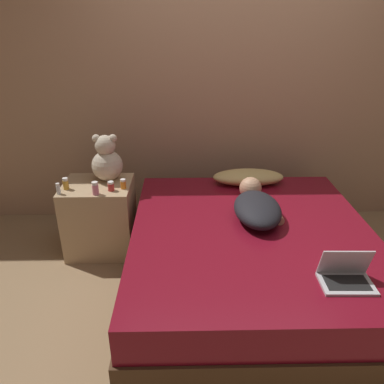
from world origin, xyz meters
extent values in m
plane|color=#937551|center=(0.00, 0.00, 0.00)|extent=(12.00, 12.00, 0.00)
cube|color=tan|center=(0.00, 1.22, 1.30)|extent=(8.00, 0.06, 2.60)
cube|color=#4C331E|center=(0.00, 0.00, 0.14)|extent=(1.71, 1.89, 0.28)
cube|color=maroon|center=(0.00, 0.00, 0.40)|extent=(1.68, 1.85, 0.23)
cube|color=tan|center=(-1.20, 0.57, 0.31)|extent=(0.56, 0.48, 0.62)
ellipsoid|color=tan|center=(0.09, 0.78, 0.58)|extent=(0.62, 0.27, 0.13)
ellipsoid|color=black|center=(0.05, 0.14, 0.60)|extent=(0.35, 0.55, 0.16)
sphere|color=tan|center=(0.06, 0.49, 0.61)|extent=(0.18, 0.18, 0.18)
cylinder|color=tan|center=(0.21, 0.17, 0.55)|extent=(0.06, 0.25, 0.06)
cube|color=silver|center=(0.42, -0.61, 0.53)|extent=(0.29, 0.20, 0.02)
cube|color=black|center=(0.42, -0.61, 0.54)|extent=(0.24, 0.14, 0.00)
cube|color=silver|center=(0.42, -0.54, 0.62)|extent=(0.28, 0.07, 0.18)
cube|color=black|center=(0.42, -0.54, 0.62)|extent=(0.25, 0.06, 0.16)
sphere|color=beige|center=(-1.11, 0.67, 0.75)|extent=(0.26, 0.26, 0.26)
sphere|color=beige|center=(-1.11, 0.67, 0.92)|extent=(0.17, 0.17, 0.17)
sphere|color=beige|center=(-1.18, 0.67, 0.98)|extent=(0.07, 0.07, 0.07)
sphere|color=beige|center=(-1.05, 0.67, 0.98)|extent=(0.07, 0.07, 0.07)
cylinder|color=#B72D2D|center=(-1.05, 0.45, 0.65)|extent=(0.05, 0.05, 0.06)
cylinder|color=white|center=(-1.05, 0.45, 0.69)|extent=(0.05, 0.05, 0.02)
cylinder|color=orange|center=(-0.96, 0.48, 0.65)|extent=(0.04, 0.04, 0.06)
cylinder|color=white|center=(-0.96, 0.48, 0.69)|extent=(0.04, 0.04, 0.02)
cylinder|color=gold|center=(-1.41, 0.48, 0.66)|extent=(0.04, 0.04, 0.07)
cylinder|color=white|center=(-1.41, 0.48, 0.70)|extent=(0.04, 0.04, 0.02)
cylinder|color=silver|center=(-1.45, 0.39, 0.65)|extent=(0.03, 0.03, 0.07)
cylinder|color=white|center=(-1.45, 0.39, 0.70)|extent=(0.03, 0.03, 0.02)
cylinder|color=pink|center=(-1.16, 0.38, 0.66)|extent=(0.05, 0.05, 0.08)
cylinder|color=white|center=(-1.16, 0.38, 0.71)|extent=(0.05, 0.05, 0.02)
camera|label=1|loc=(-0.47, -2.25, 1.87)|focal=35.00mm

